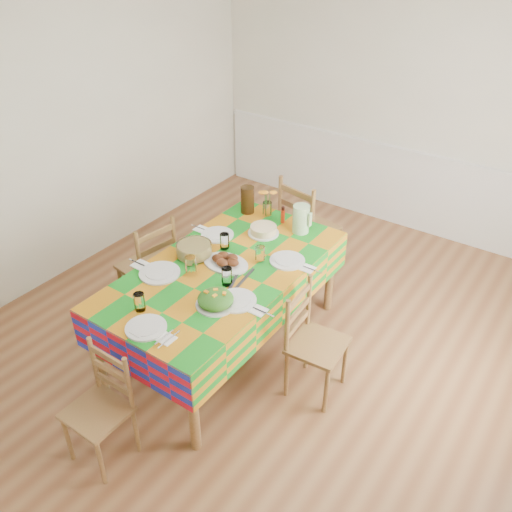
{
  "coord_description": "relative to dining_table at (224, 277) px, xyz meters",
  "views": [
    {
      "loc": [
        1.96,
        -3.0,
        3.14
      ],
      "look_at": [
        -0.01,
        -0.19,
        0.91
      ],
      "focal_mm": 38.0,
      "sensor_mm": 36.0,
      "label": 1
    }
  ],
  "objects": [
    {
      "name": "room",
      "position": [
        0.23,
        0.32,
        0.64
      ],
      "size": [
        4.58,
        5.08,
        2.78
      ],
      "color": "brown",
      "rests_on": "ground"
    },
    {
      "name": "wainscot",
      "position": [
        0.23,
        2.8,
        -0.22
      ],
      "size": [
        4.41,
        0.06,
        0.92
      ],
      "color": "white",
      "rests_on": "room"
    },
    {
      "name": "dining_table",
      "position": [
        0.0,
        0.0,
        0.0
      ],
      "size": [
        1.1,
        2.04,
        0.79
      ],
      "color": "brown",
      "rests_on": "room"
    },
    {
      "name": "setting_near_head",
      "position": [
        -0.03,
        -0.81,
        0.12
      ],
      "size": [
        0.45,
        0.3,
        0.13
      ],
      "color": "silver",
      "rests_on": "dining_table"
    },
    {
      "name": "setting_left_near",
      "position": [
        -0.27,
        -0.3,
        0.12
      ],
      "size": [
        0.57,
        0.34,
        0.15
      ],
      "rotation": [
        0.0,
        0.0,
        1.57
      ],
      "color": "silver",
      "rests_on": "dining_table"
    },
    {
      "name": "setting_left_far",
      "position": [
        -0.28,
        0.3,
        0.12
      ],
      "size": [
        0.5,
        0.3,
        0.13
      ],
      "rotation": [
        0.0,
        0.0,
        1.57
      ],
      "color": "silver",
      "rests_on": "dining_table"
    },
    {
      "name": "setting_right_near",
      "position": [
        0.28,
        -0.24,
        0.12
      ],
      "size": [
        0.54,
        0.31,
        0.14
      ],
      "rotation": [
        0.0,
        0.0,
        -1.57
      ],
      "color": "silver",
      "rests_on": "dining_table"
    },
    {
      "name": "setting_right_far",
      "position": [
        0.3,
        0.31,
        0.12
      ],
      "size": [
        0.52,
        0.3,
        0.13
      ],
      "rotation": [
        0.0,
        0.0,
        -1.57
      ],
      "color": "silver",
      "rests_on": "dining_table"
    },
    {
      "name": "meat_platter",
      "position": [
        -0.01,
        0.04,
        0.12
      ],
      "size": [
        0.38,
        0.27,
        0.07
      ],
      "color": "silver",
      "rests_on": "dining_table"
    },
    {
      "name": "salad_platter",
      "position": [
        0.25,
        -0.4,
        0.13
      ],
      "size": [
        0.28,
        0.28,
        0.12
      ],
      "color": "silver",
      "rests_on": "dining_table"
    },
    {
      "name": "pasta_bowl",
      "position": [
        -0.29,
        0.0,
        0.14
      ],
      "size": [
        0.28,
        0.28,
        0.1
      ],
      "color": "white",
      "rests_on": "dining_table"
    },
    {
      "name": "cake",
      "position": [
        -0.03,
        0.6,
        0.12
      ],
      "size": [
        0.26,
        0.26,
        0.07
      ],
      "color": "silver",
      "rests_on": "dining_table"
    },
    {
      "name": "serving_utensils",
      "position": [
        0.2,
        -0.08,
        0.09
      ],
      "size": [
        0.16,
        0.37,
        0.01
      ],
      "color": "black",
      "rests_on": "dining_table"
    },
    {
      "name": "flower_vase",
      "position": [
        -0.18,
        0.87,
        0.2
      ],
      "size": [
        0.17,
        0.14,
        0.27
      ],
      "color": "white",
      "rests_on": "dining_table"
    },
    {
      "name": "hot_sauce",
      "position": [
        -0.0,
        0.85,
        0.16
      ],
      "size": [
        0.04,
        0.04,
        0.15
      ],
      "primitive_type": "cylinder",
      "color": "red",
      "rests_on": "dining_table"
    },
    {
      "name": "green_pitcher",
      "position": [
        0.21,
        0.81,
        0.21
      ],
      "size": [
        0.14,
        0.14,
        0.24
      ],
      "primitive_type": "cylinder",
      "color": "#A6D495",
      "rests_on": "dining_table"
    },
    {
      "name": "tea_pitcher",
      "position": [
        -0.37,
        0.84,
        0.21
      ],
      "size": [
        0.12,
        0.12,
        0.25
      ],
      "primitive_type": "cylinder",
      "color": "black",
      "rests_on": "dining_table"
    },
    {
      "name": "name_card",
      "position": [
        0.02,
        -0.95,
        0.1
      ],
      "size": [
        0.09,
        0.03,
        0.02
      ],
      "primitive_type": "cube",
      "color": "silver",
      "rests_on": "dining_table"
    },
    {
      "name": "chair_near",
      "position": [
        0.0,
        -1.29,
        -0.29
      ],
      "size": [
        0.38,
        0.36,
        0.85
      ],
      "rotation": [
        0.0,
        0.0,
        -0.0
      ],
      "color": "brown",
      "rests_on": "room"
    },
    {
      "name": "chair_far",
      "position": [
        -0.01,
        1.28,
        -0.19
      ],
      "size": [
        0.55,
        0.53,
        1.06
      ],
      "rotation": [
        0.0,
        0.0,
        2.94
      ],
      "color": "brown",
      "rests_on": "room"
    },
    {
      "name": "chair_left",
      "position": [
        -0.82,
        -0.01,
        -0.23
      ],
      "size": [
        0.47,
        0.49,
        0.97
      ],
      "rotation": [
        0.0,
        0.0,
        -1.73
      ],
      "color": "brown",
      "rests_on": "room"
    },
    {
      "name": "chair_right",
      "position": [
        0.82,
        -0.0,
        -0.26
      ],
      "size": [
        0.41,
        0.43,
        0.9
      ],
      "rotation": [
        0.0,
        0.0,
        1.65
      ],
      "color": "brown",
      "rests_on": "room"
    }
  ]
}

